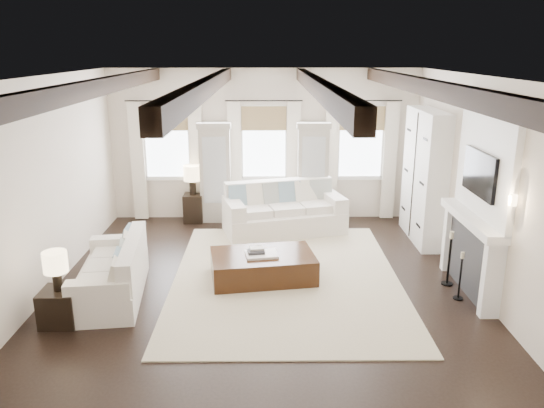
{
  "coord_description": "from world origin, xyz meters",
  "views": [
    {
      "loc": [
        0.06,
        -7.41,
        3.58
      ],
      "look_at": [
        0.14,
        0.85,
        1.15
      ],
      "focal_mm": 35.0,
      "sensor_mm": 36.0,
      "label": 1
    }
  ],
  "objects_px": {
    "side_table_front": "(61,307)",
    "ottoman": "(263,267)",
    "side_table_back": "(194,208)",
    "sofa_left": "(115,274)",
    "sofa_back": "(283,212)"
  },
  "relations": [
    {
      "from": "sofa_back",
      "to": "side_table_back",
      "type": "height_order",
      "value": "sofa_back"
    },
    {
      "from": "sofa_back",
      "to": "side_table_front",
      "type": "bearing_deg",
      "value": -129.83
    },
    {
      "from": "sofa_left",
      "to": "ottoman",
      "type": "xyz_separation_m",
      "value": [
        2.21,
        0.58,
        -0.13
      ]
    },
    {
      "from": "ottoman",
      "to": "side_table_back",
      "type": "bearing_deg",
      "value": 107.94
    },
    {
      "from": "sofa_back",
      "to": "ottoman",
      "type": "height_order",
      "value": "sofa_back"
    },
    {
      "from": "side_table_front",
      "to": "ottoman",
      "type": "bearing_deg",
      "value": 27.46
    },
    {
      "from": "sofa_back",
      "to": "side_table_front",
      "type": "xyz_separation_m",
      "value": [
        -3.11,
        -3.72,
        -0.17
      ]
    },
    {
      "from": "ottoman",
      "to": "side_table_front",
      "type": "height_order",
      "value": "side_table_front"
    },
    {
      "from": "sofa_back",
      "to": "sofa_left",
      "type": "xyz_separation_m",
      "value": [
        -2.6,
        -2.89,
        -0.07
      ]
    },
    {
      "from": "ottoman",
      "to": "side_table_front",
      "type": "relative_size",
      "value": 3.34
    },
    {
      "from": "sofa_back",
      "to": "side_table_front",
      "type": "distance_m",
      "value": 4.85
    },
    {
      "from": "ottoman",
      "to": "side_table_back",
      "type": "height_order",
      "value": "side_table_back"
    },
    {
      "from": "sofa_left",
      "to": "side_table_back",
      "type": "height_order",
      "value": "sofa_left"
    },
    {
      "from": "side_table_front",
      "to": "side_table_back",
      "type": "relative_size",
      "value": 0.8
    },
    {
      "from": "sofa_left",
      "to": "ottoman",
      "type": "height_order",
      "value": "sofa_left"
    }
  ]
}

